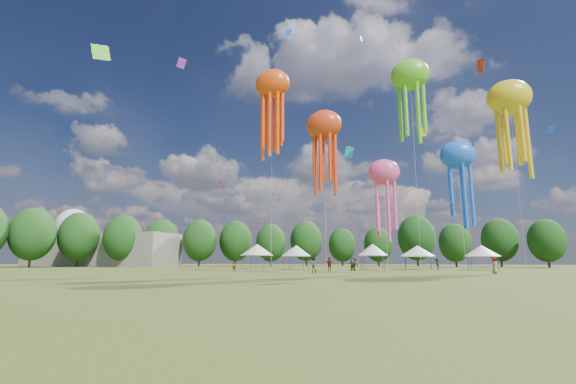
% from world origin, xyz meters
% --- Properties ---
extents(ground, '(300.00, 300.00, 0.00)m').
position_xyz_m(ground, '(0.00, 0.00, 0.00)').
color(ground, '#384416').
rests_on(ground, ground).
extents(spectator_near, '(0.84, 0.66, 1.72)m').
position_xyz_m(spectator_near, '(-7.38, 36.55, 0.86)').
color(spectator_near, gray).
rests_on(spectator_near, ground).
extents(spectators_far, '(31.45, 20.26, 1.80)m').
position_xyz_m(spectators_far, '(-1.21, 46.11, 0.87)').
color(spectators_far, gray).
rests_on(spectators_far, ground).
extents(festival_tents, '(42.42, 10.53, 4.35)m').
position_xyz_m(festival_tents, '(-4.89, 56.03, 3.08)').
color(festival_tents, '#47474C').
rests_on(festival_tents, ground).
extents(show_kites, '(35.72, 23.05, 27.20)m').
position_xyz_m(show_kites, '(6.39, 41.15, 18.91)').
color(show_kites, red).
rests_on(show_kites, ground).
extents(small_kites, '(70.36, 60.37, 46.67)m').
position_xyz_m(small_kites, '(1.57, 39.09, 28.82)').
color(small_kites, red).
rests_on(small_kites, ground).
extents(treeline, '(201.57, 95.24, 13.43)m').
position_xyz_m(treeline, '(-3.87, 62.51, 6.54)').
color(treeline, '#38281C').
rests_on(treeline, ground).
extents(hangar, '(40.00, 12.00, 8.00)m').
position_xyz_m(hangar, '(-72.00, 72.00, 4.00)').
color(hangar, gray).
rests_on(hangar, ground).
extents(radome, '(9.00, 9.00, 16.00)m').
position_xyz_m(radome, '(-88.00, 78.00, 9.99)').
color(radome, white).
rests_on(radome, ground).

